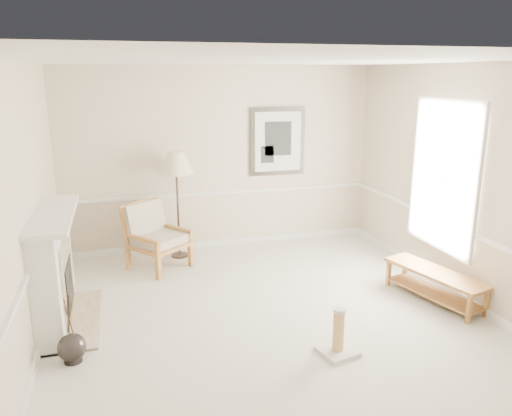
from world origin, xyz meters
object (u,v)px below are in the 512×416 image
at_px(armchair, 153,233).
at_px(scratching_post, 338,340).
at_px(floor_lamp, 176,166).
at_px(bench, 435,281).
at_px(floor_vase, 72,348).

distance_m(armchair, scratching_post, 3.37).
height_order(floor_lamp, bench, floor_lamp).
xyz_separation_m(floor_vase, bench, (4.28, 0.27, 0.11)).
bearing_deg(armchair, scratching_post, -99.33).
xyz_separation_m(bench, scratching_post, (-1.69, -0.83, -0.10)).
bearing_deg(scratching_post, armchair, 118.82).
bearing_deg(floor_lamp, scratching_post, -69.72).
height_order(floor_vase, armchair, armchair).
bearing_deg(scratching_post, floor_vase, 167.87).
bearing_deg(scratching_post, floor_lamp, 110.28).
xyz_separation_m(floor_vase, scratching_post, (2.60, -0.56, 0.01)).
relative_size(floor_lamp, scratching_post, 3.28).
bearing_deg(floor_lamp, armchair, -141.49).
bearing_deg(floor_vase, floor_lamp, 62.76).
distance_m(floor_lamp, bench, 3.96).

